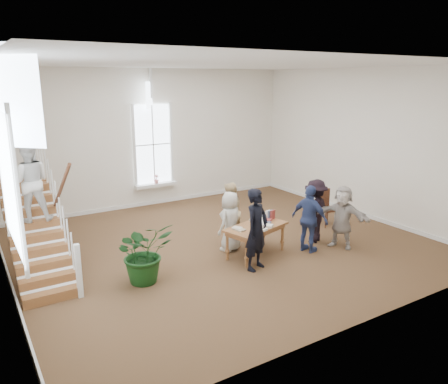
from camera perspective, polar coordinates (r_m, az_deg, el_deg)
ground at (r=11.39m, az=-0.13°, el=-6.82°), size 10.00×10.00×0.00m
room_shell at (r=15.01m, az=-8.92°, el=-0.11°), size 10.49×10.00×10.00m
staircase at (r=10.19m, az=-23.83°, el=-1.10°), size 1.10×4.10×2.92m
library_table at (r=10.55m, az=4.23°, el=-4.81°), size 1.74×1.19×0.81m
police_officer at (r=9.70m, az=4.28°, el=-4.91°), size 0.79×0.67×1.85m
elderly_woman at (r=10.78m, az=0.80°, el=-3.84°), size 0.86×0.73×1.50m
person_yellow at (r=11.33m, az=0.73°, el=-2.71°), size 0.97×0.93×1.58m
woman_cluster_a at (r=10.86m, az=11.12°, el=-3.48°), size 0.66×1.06×1.68m
woman_cluster_b at (r=11.57m, az=11.81°, el=-2.44°), size 1.24×1.02×1.66m
woman_cluster_c at (r=11.35m, az=15.15°, el=-3.16°), size 1.05×1.54×1.60m
floor_plant at (r=9.31m, az=-10.37°, el=-7.75°), size 1.21×1.05×1.31m
side_chair at (r=13.04m, az=13.09°, el=-1.68°), size 0.50×0.50×1.06m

